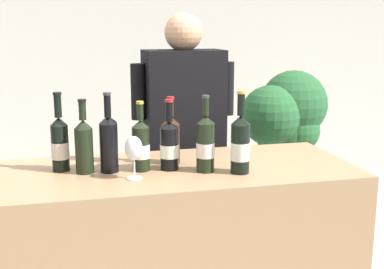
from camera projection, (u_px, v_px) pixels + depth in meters
wall_back at (108, 46)px, 4.58m from camera, size 8.00×0.10×2.80m
counter at (156, 268)px, 2.31m from camera, size 1.80×0.67×0.95m
wine_bottle_0 at (109, 138)px, 2.33m from camera, size 0.08×0.08×0.30m
wine_bottle_1 at (171, 138)px, 2.29m from camera, size 0.08×0.08×0.31m
wine_bottle_2 at (240, 144)px, 2.13m from camera, size 0.08×0.08×0.36m
wine_bottle_3 at (141, 145)px, 2.17m from camera, size 0.08×0.08×0.31m
wine_bottle_4 at (169, 145)px, 2.19m from camera, size 0.08×0.08×0.31m
wine_bottle_5 at (109, 142)px, 2.14m from camera, size 0.08×0.08×0.35m
wine_bottle_6 at (84, 144)px, 2.13m from camera, size 0.08×0.08×0.32m
wine_bottle_7 at (60, 143)px, 2.16m from camera, size 0.08×0.08×0.35m
wine_bottle_9 at (205, 144)px, 2.15m from camera, size 0.08×0.08×0.34m
wine_glass at (134, 150)px, 2.04m from camera, size 0.07×0.07×0.18m
person_server at (184, 162)px, 2.90m from camera, size 0.60×0.26×1.64m
potted_shrub at (283, 128)px, 3.50m from camera, size 0.64×0.61×1.28m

